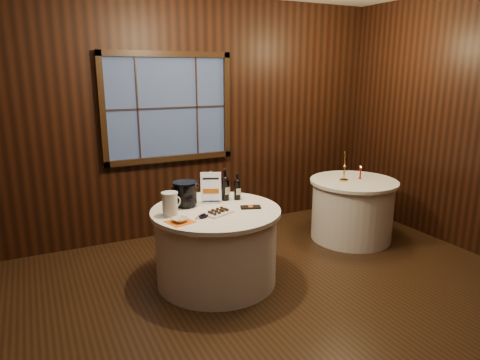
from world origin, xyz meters
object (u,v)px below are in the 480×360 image
port_bottle_left (225,187)px  ice_bucket (185,193)px  sign_stand (211,192)px  red_candle (360,174)px  side_table (352,209)px  chocolate_box (251,207)px  glass_pitcher (170,204)px  brass_candlestick (344,170)px  port_bottle_right (237,188)px  grape_bunch (204,216)px  cracker_bowl (180,220)px  main_table (216,245)px  chocolate_plate (218,212)px

port_bottle_left → ice_bucket: 0.44m
sign_stand → red_candle: 2.06m
port_bottle_left → red_candle: (1.89, 0.07, -0.08)m
port_bottle_left → red_candle: 1.90m
sign_stand → side_table: bearing=26.7°
chocolate_box → port_bottle_left: bearing=127.6°
ice_bucket → red_candle: 2.34m
glass_pitcher → brass_candlestick: (2.32, 0.31, 0.02)m
sign_stand → port_bottle_right: (0.29, -0.01, 0.01)m
port_bottle_right → brass_candlestick: (1.53, 0.13, 0.01)m
port_bottle_right → side_table: bearing=7.0°
port_bottle_left → grape_bunch: port_bottle_left is taller
cracker_bowl → red_candle: (2.54, 0.51, 0.05)m
main_table → sign_stand: sign_stand is taller
main_table → grape_bunch: grape_bunch is taller
side_table → chocolate_box: chocolate_box is taller
ice_bucket → glass_pitcher: 0.30m
chocolate_box → red_candle: bearing=33.4°
port_bottle_right → chocolate_plate: 0.51m
chocolate_box → grape_bunch: 0.53m
ice_bucket → red_candle: size_ratio=1.50×
ice_bucket → red_candle: bearing=2.2°
chocolate_box → red_candle: 1.83m
main_table → side_table: bearing=8.5°
sign_stand → chocolate_box: size_ratio=1.69×
ice_bucket → port_bottle_left: bearing=1.9°
ice_bucket → side_table: bearing=2.0°
ice_bucket → chocolate_plate: bearing=-60.4°
chocolate_plate → cracker_bowl: 0.41m
port_bottle_right → grape_bunch: bearing=-140.0°
grape_bunch → red_candle: bearing=12.3°
port_bottle_right → chocolate_plate: port_bottle_right is taller
chocolate_plate → brass_candlestick: brass_candlestick is taller
brass_candlestick → sign_stand: bearing=-176.3°
cracker_bowl → chocolate_box: bearing=5.9°
side_table → cracker_bowl: size_ratio=7.45×
chocolate_box → chocolate_plate: bearing=-157.9°
chocolate_plate → chocolate_box: (0.36, 0.01, -0.01)m
port_bottle_left → glass_pitcher: bearing=-175.5°
ice_bucket → grape_bunch: ice_bucket is taller
port_bottle_left → cracker_bowl: 0.79m
port_bottle_right → ice_bucket: 0.57m
side_table → glass_pitcher: bearing=-173.5°
chocolate_plate → red_candle: bearing=11.7°
grape_bunch → cracker_bowl: cracker_bowl is taller
grape_bunch → sign_stand: bearing=59.2°
ice_bucket → glass_pitcher: ice_bucket is taller
chocolate_box → glass_pitcher: bearing=-170.5°
port_bottle_right → port_bottle_left: bearing=166.4°
ice_bucket → brass_candlestick: (2.10, 0.11, 0.00)m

